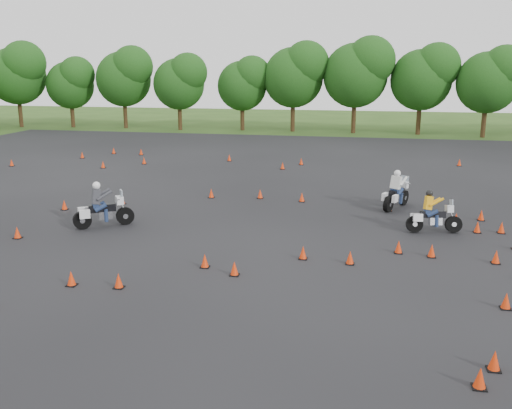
# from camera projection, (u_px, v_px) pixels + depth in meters

# --- Properties ---
(ground) EXTENTS (140.00, 140.00, 0.00)m
(ground) POSITION_uv_depth(u_px,v_px,m) (233.00, 266.00, 19.38)
(ground) COLOR #2D5119
(ground) RESTS_ON ground
(asphalt_pad) EXTENTS (62.00, 62.00, 0.00)m
(asphalt_pad) POSITION_uv_depth(u_px,v_px,m) (265.00, 220.00, 25.09)
(asphalt_pad) COLOR black
(asphalt_pad) RESTS_ON ground
(treeline) EXTENTS (87.13, 32.24, 10.76)m
(treeline) POSITION_uv_depth(u_px,v_px,m) (352.00, 89.00, 51.21)
(treeline) COLOR #1A4614
(treeline) RESTS_ON ground
(traffic_cones) EXTENTS (36.04, 32.77, 0.45)m
(traffic_cones) POSITION_uv_depth(u_px,v_px,m) (266.00, 217.00, 24.69)
(traffic_cones) COLOR red
(traffic_cones) RESTS_ON asphalt_pad
(rider_grey) EXTENTS (2.52, 2.08, 1.95)m
(rider_grey) POSITION_uv_depth(u_px,v_px,m) (103.00, 204.00, 23.88)
(rider_grey) COLOR #38393F
(rider_grey) RESTS_ON ground
(rider_yellow) EXTENTS (2.34, 1.07, 1.74)m
(rider_yellow) POSITION_uv_depth(u_px,v_px,m) (435.00, 212.00, 22.99)
(rider_yellow) COLOR orange
(rider_yellow) RESTS_ON ground
(rider_white) EXTENTS (1.76, 2.53, 1.89)m
(rider_white) POSITION_uv_depth(u_px,v_px,m) (396.00, 189.00, 26.97)
(rider_white) COLOR silver
(rider_white) RESTS_ON ground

